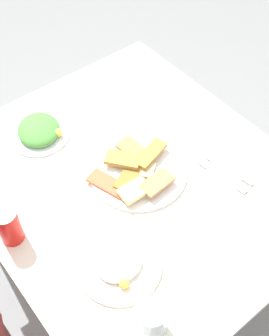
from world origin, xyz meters
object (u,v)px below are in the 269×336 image
dining_table (133,189)px  fork (229,170)px  drinking_glass (152,320)px  spoon (222,176)px  pide_platter (136,170)px  salad_plate_greens (119,264)px  salad_plate_rice (39,131)px  paper_napkin (225,174)px  soda_can (9,226)px

dining_table → fork: (-0.18, -0.26, 0.08)m
drinking_glass → spoon: (0.23, -0.49, -0.05)m
pide_platter → drinking_glass: (-0.42, 0.29, 0.04)m
dining_table → salad_plate_greens: 0.33m
salad_plate_rice → salad_plate_greens: bearing=171.2°
salad_plate_greens → salad_plate_rice: (0.58, -0.09, 0.01)m
salad_plate_greens → drinking_glass: drinking_glass is taller
pide_platter → drinking_glass: drinking_glass is taller
paper_napkin → soda_can: bearing=71.3°
salad_plate_rice → fork: size_ratio=1.22×
fork → paper_napkin: bearing=79.1°
pide_platter → fork: (-0.19, -0.24, -0.01)m
soda_can → salad_plate_rice: bearing=-41.6°
salad_plate_greens → spoon: 0.45m
salad_plate_greens → salad_plate_rice: bearing=-8.8°
salad_plate_rice → drinking_glass: drinking_glass is taller
dining_table → fork: bearing=-125.4°
paper_napkin → pide_platter: bearing=50.1°
drinking_glass → paper_napkin: 0.56m
pide_platter → paper_napkin: bearing=-129.9°
salad_plate_greens → fork: (0.05, -0.49, -0.01)m
soda_can → paper_napkin: (-0.22, -0.65, -0.06)m
salad_plate_rice → soda_can: bearing=138.4°
soda_can → fork: size_ratio=0.69×
salad_plate_greens → paper_napkin: (0.05, -0.47, -0.01)m
dining_table → drinking_glass: (-0.42, 0.27, 0.13)m
dining_table → drinking_glass: bearing=147.1°
salad_plate_greens → paper_napkin: bearing=-84.4°
dining_table → soda_can: bearing=84.8°
pide_platter → soda_can: soda_can is taller
salad_plate_rice → spoon: salad_plate_rice is taller
salad_plate_greens → paper_napkin: size_ratio=2.15×
salad_plate_greens → salad_plate_rice: 0.58m
pide_platter → soda_can: 0.44m
salad_plate_greens → dining_table: bearing=-44.9°
paper_napkin → drinking_glass: bearing=114.5°
drinking_glass → dining_table: bearing=-32.9°
salad_plate_greens → drinking_glass: size_ratio=2.08×
pide_platter → salad_plate_rice: 0.38m
fork → spoon: (0.00, 0.04, 0.00)m
salad_plate_greens → fork: salad_plate_greens is taller
pide_platter → drinking_glass: 0.51m
salad_plate_rice → paper_napkin: size_ratio=1.94×
pide_platter → salad_plate_greens: (-0.23, 0.25, 0.00)m
dining_table → salad_plate_rice: size_ratio=5.15×
soda_can → paper_napkin: size_ratio=1.10×
drinking_glass → soda_can: bearing=17.7°
dining_table → spoon: size_ratio=5.84×
salad_plate_rice → paper_napkin: 0.65m
salad_plate_greens → pide_platter: bearing=-46.7°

